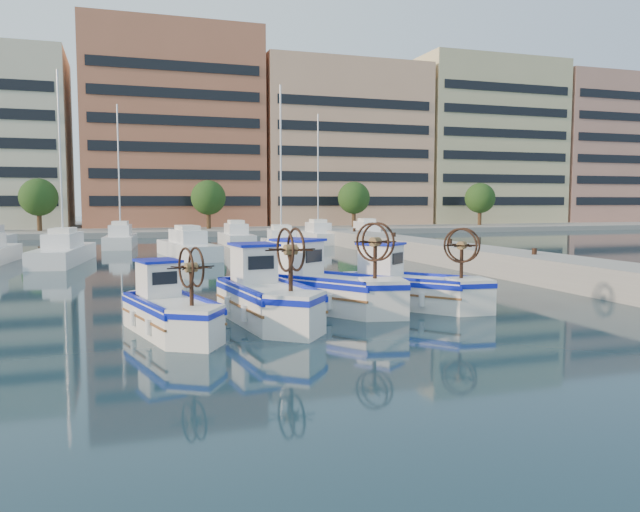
{
  "coord_description": "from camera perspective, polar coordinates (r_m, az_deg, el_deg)",
  "views": [
    {
      "loc": [
        -5.99,
        -19.18,
        3.73
      ],
      "look_at": [
        1.88,
        5.09,
        1.5
      ],
      "focal_mm": 35.0,
      "sensor_mm": 36.0,
      "label": 1
    }
  ],
  "objects": [
    {
      "name": "ground",
      "position": [
        20.43,
        -0.61,
        -5.52
      ],
      "size": [
        300.0,
        300.0,
        0.0
      ],
      "primitive_type": "plane",
      "color": "#18303E",
      "rests_on": "ground"
    },
    {
      "name": "quay",
      "position": [
        33.3,
        16.91,
        -0.61
      ],
      "size": [
        3.0,
        60.0,
        1.2
      ],
      "primitive_type": "cube",
      "color": "gray",
      "rests_on": "ground"
    },
    {
      "name": "waterfront",
      "position": [
        85.9,
        -7.8,
        9.87
      ],
      "size": [
        180.0,
        40.0,
        25.6
      ],
      "color": "gray",
      "rests_on": "ground"
    },
    {
      "name": "yacht_marina",
      "position": [
        47.38,
        -14.52,
        0.96
      ],
      "size": [
        37.61,
        23.32,
        11.5
      ],
      "color": "white",
      "rests_on": "ground"
    },
    {
      "name": "fishing_boat_a",
      "position": [
        18.2,
        -13.6,
        -4.7
      ],
      "size": [
        2.61,
        4.25,
        2.57
      ],
      "rotation": [
        0.0,
        0.0,
        0.25
      ],
      "color": "white",
      "rests_on": "ground"
    },
    {
      "name": "fishing_boat_b",
      "position": [
        19.48,
        -4.98,
        -3.58
      ],
      "size": [
        2.51,
        4.95,
        3.02
      ],
      "rotation": [
        0.0,
        0.0,
        0.12
      ],
      "color": "white",
      "rests_on": "ground"
    },
    {
      "name": "fishing_boat_c",
      "position": [
        21.53,
        0.32,
        -2.7
      ],
      "size": [
        4.29,
        5.01,
        3.07
      ],
      "rotation": [
        0.0,
        0.0,
        0.59
      ],
      "color": "white",
      "rests_on": "ground"
    },
    {
      "name": "fishing_boat_d",
      "position": [
        22.29,
        8.01,
        -2.64
      ],
      "size": [
        4.23,
        4.55,
        2.86
      ],
      "rotation": [
        0.0,
        0.0,
        0.69
      ],
      "color": "white",
      "rests_on": "ground"
    }
  ]
}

